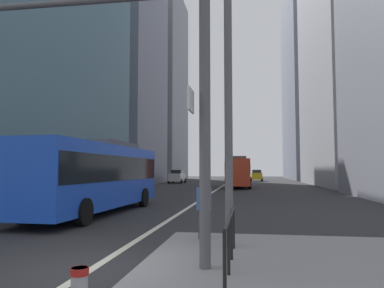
{
  "coord_description": "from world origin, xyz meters",
  "views": [
    {
      "loc": [
        3.17,
        -6.96,
        2.03
      ],
      "look_at": [
        -3.13,
        33.96,
        4.88
      ],
      "focal_mm": 34.45,
      "sensor_mm": 36.0,
      "label": 1
    }
  ],
  "objects_px": {
    "city_bus_blue_oncoming": "(96,173)",
    "street_lamp_post": "(228,40)",
    "car_oncoming_mid": "(177,176)",
    "traffic_signal_gantry": "(107,68)",
    "city_bus_red_receding": "(238,171)",
    "car_receding_near": "(257,175)",
    "pedestrian_walking": "(204,206)"
  },
  "relations": [
    {
      "from": "traffic_signal_gantry",
      "to": "pedestrian_walking",
      "type": "relative_size",
      "value": 3.81
    },
    {
      "from": "city_bus_blue_oncoming",
      "to": "city_bus_red_receding",
      "type": "relative_size",
      "value": 1.02
    },
    {
      "from": "car_oncoming_mid",
      "to": "car_receding_near",
      "type": "relative_size",
      "value": 0.94
    },
    {
      "from": "city_bus_red_receding",
      "to": "car_receding_near",
      "type": "xyz_separation_m",
      "value": [
        2.48,
        23.06,
        -0.84
      ]
    },
    {
      "from": "city_bus_red_receding",
      "to": "traffic_signal_gantry",
      "type": "relative_size",
      "value": 1.76
    },
    {
      "from": "city_bus_red_receding",
      "to": "car_oncoming_mid",
      "type": "distance_m",
      "value": 14.86
    },
    {
      "from": "car_oncoming_mid",
      "to": "city_bus_red_receding",
      "type": "bearing_deg",
      "value": -51.41
    },
    {
      "from": "city_bus_blue_oncoming",
      "to": "street_lamp_post",
      "type": "height_order",
      "value": "street_lamp_post"
    },
    {
      "from": "city_bus_blue_oncoming",
      "to": "city_bus_red_receding",
      "type": "height_order",
      "value": "same"
    },
    {
      "from": "city_bus_blue_oncoming",
      "to": "car_oncoming_mid",
      "type": "relative_size",
      "value": 2.54
    },
    {
      "from": "street_lamp_post",
      "to": "city_bus_red_receding",
      "type": "bearing_deg",
      "value": 91.17
    },
    {
      "from": "city_bus_red_receding",
      "to": "pedestrian_walking",
      "type": "distance_m",
      "value": 31.7
    },
    {
      "from": "pedestrian_walking",
      "to": "city_bus_blue_oncoming",
      "type": "bearing_deg",
      "value": 133.41
    },
    {
      "from": "car_oncoming_mid",
      "to": "street_lamp_post",
      "type": "xyz_separation_m",
      "value": [
        9.92,
        -44.14,
        4.29
      ]
    },
    {
      "from": "city_bus_red_receding",
      "to": "car_oncoming_mid",
      "type": "relative_size",
      "value": 2.49
    },
    {
      "from": "car_oncoming_mid",
      "to": "street_lamp_post",
      "type": "height_order",
      "value": "street_lamp_post"
    },
    {
      "from": "city_bus_blue_oncoming",
      "to": "car_receding_near",
      "type": "xyz_separation_m",
      "value": [
        8.28,
        48.68,
        -0.84
      ]
    },
    {
      "from": "traffic_signal_gantry",
      "to": "car_receding_near",
      "type": "bearing_deg",
      "value": 85.85
    },
    {
      "from": "city_bus_blue_oncoming",
      "to": "car_receding_near",
      "type": "bearing_deg",
      "value": 80.35
    },
    {
      "from": "pedestrian_walking",
      "to": "city_bus_red_receding",
      "type": "bearing_deg",
      "value": 89.89
    },
    {
      "from": "car_receding_near",
      "to": "pedestrian_walking",
      "type": "relative_size",
      "value": 2.87
    },
    {
      "from": "city_bus_red_receding",
      "to": "street_lamp_post",
      "type": "relative_size",
      "value": 1.33
    },
    {
      "from": "car_receding_near",
      "to": "traffic_signal_gantry",
      "type": "relative_size",
      "value": 0.75
    },
    {
      "from": "car_oncoming_mid",
      "to": "city_bus_blue_oncoming",
      "type": "bearing_deg",
      "value": -84.7
    },
    {
      "from": "city_bus_red_receding",
      "to": "city_bus_blue_oncoming",
      "type": "bearing_deg",
      "value": -102.76
    },
    {
      "from": "city_bus_blue_oncoming",
      "to": "street_lamp_post",
      "type": "xyz_separation_m",
      "value": [
        6.47,
        -6.92,
        3.45
      ]
    },
    {
      "from": "car_oncoming_mid",
      "to": "traffic_signal_gantry",
      "type": "distance_m",
      "value": 46.92
    },
    {
      "from": "city_bus_blue_oncoming",
      "to": "pedestrian_walking",
      "type": "xyz_separation_m",
      "value": [
        5.74,
        -6.07,
        -0.81
      ]
    },
    {
      "from": "city_bus_blue_oncoming",
      "to": "traffic_signal_gantry",
      "type": "xyz_separation_m",
      "value": [
        4.1,
        -8.98,
        2.27
      ]
    },
    {
      "from": "city_bus_red_receding",
      "to": "car_oncoming_mid",
      "type": "bearing_deg",
      "value": 128.59
    },
    {
      "from": "city_bus_blue_oncoming",
      "to": "street_lamp_post",
      "type": "distance_m",
      "value": 10.08
    },
    {
      "from": "traffic_signal_gantry",
      "to": "street_lamp_post",
      "type": "height_order",
      "value": "street_lamp_post"
    }
  ]
}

